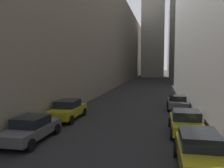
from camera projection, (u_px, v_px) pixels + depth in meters
name	position (u px, v px, depth m)	size (l,w,h in m)	color
ground_plane	(146.00, 86.00, 47.05)	(264.00, 264.00, 0.00)	#232326
building_block_left	(96.00, 39.00, 50.32)	(10.35, 108.00, 19.54)	gray
building_block_right	(205.00, 20.00, 45.75)	(10.92, 108.00, 25.79)	slate
parked_car_left_second	(31.00, 128.00, 13.57)	(1.94, 4.49, 1.42)	#4C4C51
parked_car_left_third	(68.00, 109.00, 18.94)	(1.94, 4.46, 1.55)	#A59919
parked_car_right_second	(200.00, 151.00, 9.76)	(1.90, 4.19, 1.58)	#A59919
parked_car_right_third	(186.00, 122.00, 15.02)	(2.03, 4.39, 1.47)	#A59919
parked_car_right_far	(177.00, 102.00, 23.08)	(1.92, 3.92, 1.38)	#4C4C51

